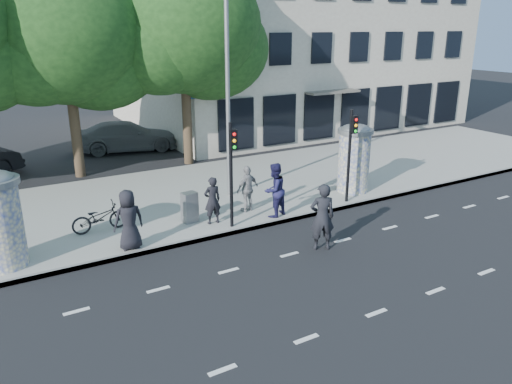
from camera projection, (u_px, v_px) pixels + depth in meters
ground at (319, 274)px, 13.38m from camera, size 120.00×120.00×0.00m
sidewalk at (202, 194)px, 19.49m from camera, size 40.00×8.00×0.15m
curb at (253, 228)px, 16.26m from camera, size 40.00×0.10×0.16m
lane_dash_near at (376, 313)px, 11.58m from camera, size 32.00×0.12×0.01m
lane_dash_far at (289, 255)px, 14.52m from camera, size 32.00×0.12×0.01m
ad_column_right at (354, 156)px, 19.23m from camera, size 1.36×1.36×2.65m
traffic_pole_near at (232, 165)px, 15.48m from camera, size 0.22×0.31×3.40m
traffic_pole_far at (351, 147)px, 17.79m from camera, size 0.22×0.31×3.40m
street_lamp at (228, 71)px, 17.66m from camera, size 0.25×0.93×8.00m
tree_near_left at (64, 33)px, 20.15m from camera, size 6.80×6.80×8.97m
tree_center at (183, 26)px, 22.15m from camera, size 7.00×7.00×9.30m
building at (284, 31)px, 33.58m from camera, size 20.30×15.85×12.00m
ped_a at (129, 220)px, 14.30m from camera, size 0.89×0.60×1.79m
ped_b at (212, 200)px, 16.20m from camera, size 0.59×0.40×1.58m
ped_c at (274, 190)px, 16.77m from camera, size 1.08×0.96×1.86m
ped_e at (247, 189)px, 17.28m from camera, size 1.07×0.78×1.64m
man_road at (322, 217)px, 14.59m from camera, size 0.87×0.74×2.03m
bicycle at (100, 217)px, 15.68m from camera, size 0.62×1.74×0.91m
cabinet_left at (190, 207)px, 16.40m from camera, size 0.53×0.42×1.02m
cabinet_right at (347, 177)px, 19.45m from camera, size 0.68×0.60×1.17m
car_right at (127, 136)px, 26.37m from camera, size 3.25×5.67×1.55m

